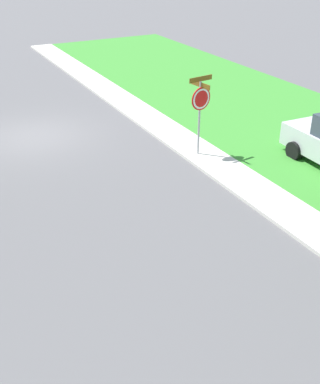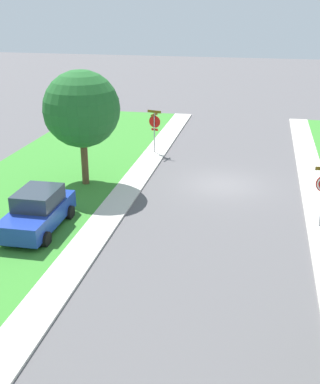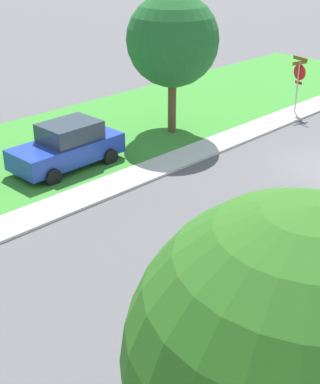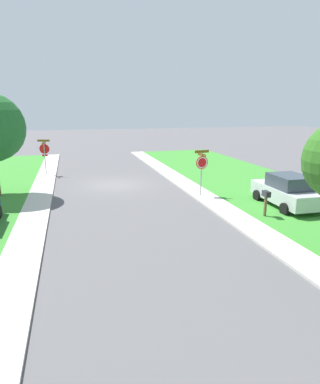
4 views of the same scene
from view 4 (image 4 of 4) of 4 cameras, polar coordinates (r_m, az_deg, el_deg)
name	(u,v)px [view 4 (image 4 of 4)]	position (r m, az deg, el deg)	size (l,w,h in m)	color
ground_plane	(115,185)	(23.01, -7.76, 1.23)	(120.00, 120.00, 0.00)	#565456
sidewalk_east	(15,276)	(11.62, -23.56, -13.08)	(1.40, 56.00, 0.10)	beige
sidewalk_west	(279,245)	(13.68, 19.66, -8.51)	(1.40, 56.00, 0.10)	beige
stop_sign_near_corner	(45,151)	(27.30, -19.19, 6.63)	(0.90, 0.90, 2.77)	#9E9EA3
stop_sign_far_corner	(202,165)	(19.53, 7.17, 4.56)	(0.91, 0.91, 2.77)	#9E9EA3
car_silver_across_road	(287,191)	(18.77, 20.92, 0.16)	(2.14, 4.35, 1.76)	silver
mailbox	(266,197)	(16.59, 17.72, -0.86)	(0.28, 0.50, 1.31)	brown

